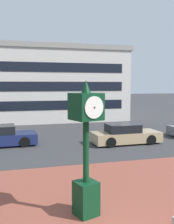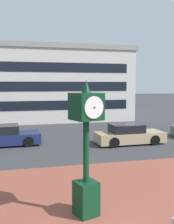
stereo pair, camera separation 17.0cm
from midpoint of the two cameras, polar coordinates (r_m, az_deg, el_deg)
The scene contains 4 objects.
street_clock at distance 7.63m, azimuth 0.45°, elevation -7.41°, with size 0.96×0.97×3.93m.
car_street_near at distance 17.41m, azimuth 9.22°, elevation -4.88°, with size 4.44×1.92×1.28m.
car_street_mid at distance 17.47m, azimuth -16.77°, elevation -5.02°, with size 4.21×2.06×1.28m.
civic_building at distance 32.08m, azimuth -11.43°, elevation 5.93°, with size 20.73×13.26×7.78m.
Camera 2 is at (-1.93, -4.73, 3.79)m, focal length 42.64 mm.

